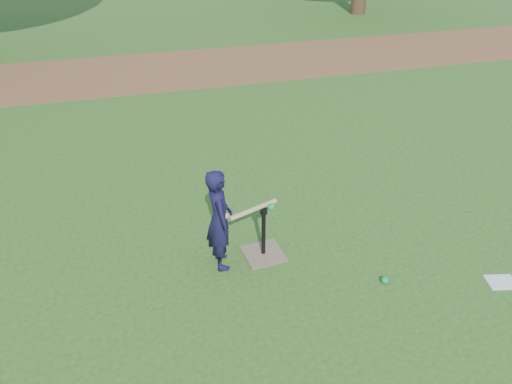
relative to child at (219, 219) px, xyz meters
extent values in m
plane|color=#285116|center=(0.85, -0.30, -0.58)|extent=(80.00, 80.00, 0.00)
cube|color=brown|center=(0.85, 7.20, -0.57)|extent=(24.00, 3.00, 0.01)
imported|color=black|center=(0.00, 0.00, 0.00)|extent=(0.28, 0.42, 1.16)
sphere|color=#0D9746|center=(1.57, -0.80, -0.54)|extent=(0.08, 0.08, 0.08)
cube|color=white|center=(2.75, -1.13, -0.57)|extent=(0.34, 0.29, 0.01)
cube|color=#78604C|center=(0.49, 0.02, -0.57)|extent=(0.46, 0.46, 0.02)
cylinder|color=black|center=(0.49, 0.02, -0.28)|extent=(0.05, 0.05, 0.55)
cylinder|color=black|center=(0.49, 0.02, 0.00)|extent=(0.08, 0.08, 0.06)
cylinder|color=tan|center=(0.37, 0.00, 0.06)|extent=(0.58, 0.26, 0.05)
sphere|color=tan|center=(0.07, -0.04, 0.06)|extent=(0.06, 0.06, 0.06)
sphere|color=#0D9746|center=(0.55, -0.06, 0.10)|extent=(0.08, 0.08, 0.08)
camera|label=1|loc=(-0.82, -4.25, 2.92)|focal=35.00mm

